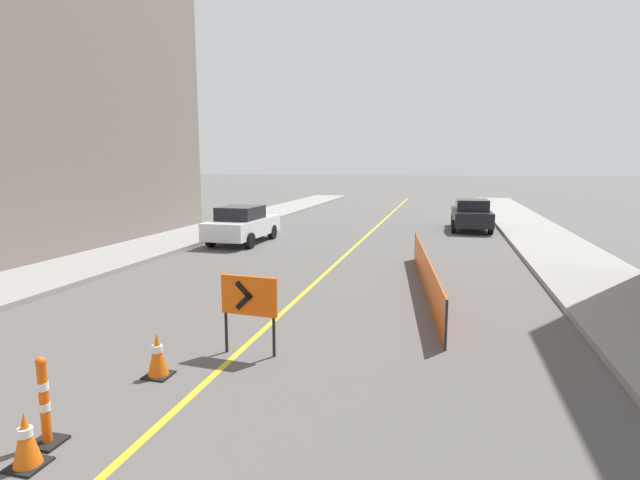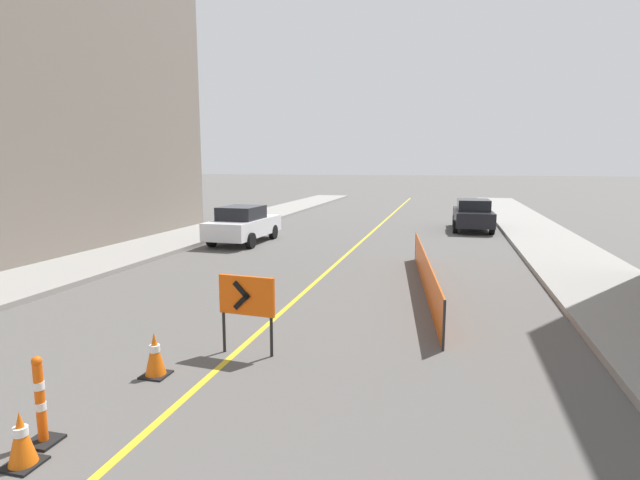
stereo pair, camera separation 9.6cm
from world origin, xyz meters
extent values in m
cube|color=gold|center=(0.00, 27.12, 0.00)|extent=(0.12, 54.23, 0.01)
cube|color=gray|center=(-7.83, 27.12, 0.08)|extent=(3.13, 54.23, 0.16)
cube|color=gray|center=(7.83, 27.12, 0.08)|extent=(3.13, 54.23, 0.16)
cube|color=black|center=(-0.94, 8.66, 0.01)|extent=(0.39, 0.39, 0.03)
cone|color=orange|center=(-0.94, 8.66, 0.34)|extent=(0.31, 0.31, 0.62)
cylinder|color=white|center=(-0.94, 8.66, 0.41)|extent=(0.16, 0.16, 0.10)
cube|color=black|center=(-0.85, 11.17, 0.01)|extent=(0.41, 0.41, 0.03)
cone|color=orange|center=(-0.85, 11.17, 0.38)|extent=(0.33, 0.33, 0.69)
cylinder|color=white|center=(-0.85, 11.17, 0.46)|extent=(0.17, 0.17, 0.11)
cube|color=black|center=(-1.08, 9.10, 0.02)|extent=(0.36, 0.36, 0.04)
cylinder|color=#EF560C|center=(-1.08, 9.10, 0.53)|extent=(0.11, 0.11, 0.98)
cylinder|color=white|center=(-1.08, 9.10, 0.48)|extent=(0.13, 0.13, 0.10)
cylinder|color=white|center=(-1.08, 9.10, 0.74)|extent=(0.13, 0.13, 0.10)
sphere|color=#EF560C|center=(-1.08, 9.10, 1.05)|extent=(0.12, 0.12, 0.12)
cube|color=#EF560C|center=(0.23, 12.40, 1.08)|extent=(1.07, 0.15, 0.70)
cube|color=black|center=(0.15, 12.36, 1.18)|extent=(0.34, 0.05, 0.34)
cube|color=black|center=(0.15, 12.36, 0.98)|extent=(0.34, 0.05, 0.34)
cylinder|color=black|center=(-0.22, 12.40, 0.36)|extent=(0.06, 0.06, 0.73)
cylinder|color=black|center=(0.68, 12.40, 0.36)|extent=(0.06, 0.06, 0.73)
cube|color=#EF560C|center=(3.09, 17.80, 0.48)|extent=(1.09, 8.75, 0.96)
cylinder|color=#262626|center=(3.62, 13.43, 0.48)|extent=(0.05, 0.05, 0.96)
cylinder|color=#262626|center=(2.57, 22.17, 0.48)|extent=(0.05, 0.05, 0.96)
cube|color=silver|center=(-4.86, 24.22, 0.68)|extent=(1.95, 4.36, 0.72)
cube|color=black|center=(-4.86, 24.01, 1.31)|extent=(1.60, 1.99, 0.55)
cylinder|color=black|center=(-5.71, 25.56, 0.32)|extent=(0.24, 0.65, 0.64)
cylinder|color=black|center=(-4.00, 25.56, 0.32)|extent=(0.24, 0.65, 0.64)
cylinder|color=black|center=(-5.71, 22.89, 0.32)|extent=(0.24, 0.65, 0.64)
cylinder|color=black|center=(-4.00, 22.89, 0.32)|extent=(0.24, 0.65, 0.64)
cube|color=black|center=(4.86, 30.88, 0.68)|extent=(1.93, 4.35, 0.72)
cube|color=black|center=(4.86, 30.67, 1.31)|extent=(1.59, 1.98, 0.55)
cylinder|color=black|center=(4.01, 32.22, 0.32)|extent=(0.24, 0.65, 0.64)
cylinder|color=black|center=(5.72, 32.22, 0.32)|extent=(0.24, 0.65, 0.64)
cylinder|color=black|center=(4.01, 29.55, 0.32)|extent=(0.24, 0.65, 0.64)
cylinder|color=black|center=(5.72, 29.55, 0.32)|extent=(0.24, 0.65, 0.64)
camera|label=1|loc=(3.52, 4.44, 3.39)|focal=28.00mm
camera|label=2|loc=(3.61, 4.46, 3.39)|focal=28.00mm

